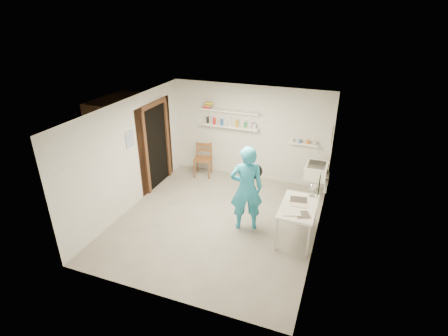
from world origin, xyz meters
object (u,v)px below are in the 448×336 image
(wall_clock, at_px, (254,171))
(work_table, at_px, (297,222))
(wooden_chair, at_px, (203,159))
(man, at_px, (246,189))
(desk_lamp, at_px, (313,187))
(belfast_sink, at_px, (316,171))

(wall_clock, xyz_separation_m, work_table, (0.94, -0.21, -0.82))
(wall_clock, xyz_separation_m, wooden_chair, (-1.84, 1.65, -0.71))
(man, bearing_deg, work_table, 156.36)
(wooden_chair, bearing_deg, wall_clock, -53.61)
(wall_clock, distance_m, wooden_chair, 2.57)
(wooden_chair, distance_m, desk_lamp, 3.31)
(belfast_sink, bearing_deg, man, -123.76)
(wall_clock, bearing_deg, belfast_sink, 31.63)
(man, relative_size, desk_lamp, 13.06)
(wooden_chair, height_order, desk_lamp, desk_lamp)
(wall_clock, distance_m, work_table, 1.26)
(man, distance_m, wall_clock, 0.37)
(wooden_chair, bearing_deg, belfast_sink, -14.72)
(wall_clock, bearing_deg, man, -136.74)
(man, height_order, wooden_chair, man)
(wooden_chair, xyz_separation_m, work_table, (2.77, -1.86, -0.11))
(belfast_sink, bearing_deg, wall_clock, -125.00)
(belfast_sink, xyz_separation_m, wooden_chair, (-2.88, 0.16, -0.23))
(belfast_sink, bearing_deg, wooden_chair, 176.91)
(man, distance_m, wooden_chair, 2.58)
(man, xyz_separation_m, work_table, (1.03, -0.00, -0.52))
(man, xyz_separation_m, wall_clock, (0.09, 0.20, 0.30))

